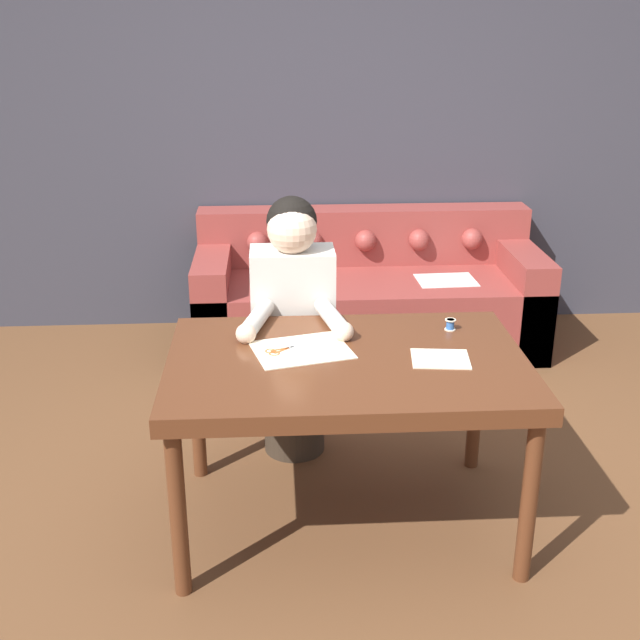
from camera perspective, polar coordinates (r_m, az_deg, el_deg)
ground_plane at (r=3.35m, az=2.47°, el=-14.04°), size 16.00×16.00×0.00m
wall_back at (r=5.04m, az=0.06°, el=14.07°), size 8.00×0.06×2.60m
dining_table at (r=3.02m, az=1.91°, el=-3.92°), size 1.34×0.89×0.72m
couch at (r=4.89m, az=3.36°, el=1.64°), size 2.04×0.82×0.78m
person at (r=3.55m, az=-1.92°, el=-0.58°), size 0.46×0.60×1.20m
pattern_paper_main at (r=3.05m, az=-1.32°, el=-2.14°), size 0.41×0.36×0.00m
pattern_paper_offcut at (r=3.01m, az=8.56°, el=-2.75°), size 0.23×0.20×0.00m
scissors at (r=3.05m, az=-2.65°, el=-2.13°), size 0.21×0.16×0.01m
thread_spool at (r=3.28m, az=9.25°, el=-0.32°), size 0.04×0.04×0.05m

